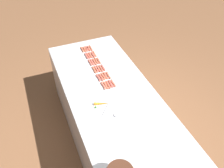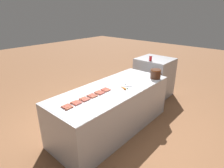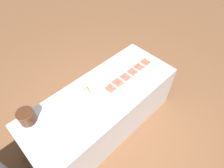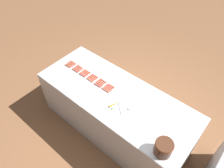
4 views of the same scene
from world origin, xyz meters
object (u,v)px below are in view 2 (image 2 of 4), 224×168
(hot_dog_13, at_px, (76,103))
(hot_dog_28, at_px, (102,93))
(hot_dog_4, at_px, (97,91))
(hot_dog_19, at_px, (78,103))
(hot_dog_6, at_px, (66,106))
(bean_pot, at_px, (156,73))
(hot_dog_9, at_px, (91,95))
(hot_dog_12, at_px, (67,107))
(hot_dog_2, at_px, (82,98))
(hot_dog_11, at_px, (104,89))
(serving_spoon, at_px, (126,85))
(hot_dog_27, at_px, (95,97))
(hot_dog_25, at_px, (79,104))
(hot_dog_17, at_px, (106,90))
(hot_dog_18, at_px, (69,107))
(hot_dog_22, at_px, (101,93))
(hot_dog_0, at_px, (65,105))
(hot_dog_23, at_px, (107,90))
(hot_dog_24, at_px, (69,108))
(hot_dog_29, at_px, (108,91))
(hot_dog_3, at_px, (90,95))
(hot_dog_7, at_px, (75,102))
(hot_dog_15, at_px, (92,96))
(hot_dog_8, at_px, (83,99))
(back_cabinet, at_px, (154,77))
(hot_dog_21, at_px, (93,96))
(hot_dog_16, at_px, (99,93))
(hot_dog_10, at_px, (98,92))
(hot_dog_26, at_px, (87,100))
(carrot, at_px, (123,88))
(hot_dog_14, at_px, (85,99))
(hot_dog_20, at_px, (86,100))
(hot_dog_1, at_px, (74,102))

(hot_dog_13, xyz_separation_m, hot_dog_28, (0.06, 0.49, 0.00))
(hot_dog_4, xyz_separation_m, hot_dog_19, (0.09, -0.49, 0.00))
(hot_dog_6, relative_size, bean_pot, 0.52)
(hot_dog_9, xyz_separation_m, hot_dog_13, (0.03, -0.33, 0.00))
(hot_dog_12, bearing_deg, hot_dog_2, 100.16)
(hot_dog_11, distance_m, hot_dog_19, 0.65)
(serving_spoon, bearing_deg, hot_dog_27, -94.83)
(hot_dog_28, bearing_deg, hot_dog_25, -90.60)
(hot_dog_17, distance_m, hot_dog_18, 0.82)
(hot_dog_22, distance_m, hot_dog_27, 0.17)
(hot_dog_0, height_order, hot_dog_23, same)
(hot_dog_24, xyz_separation_m, hot_dog_29, (-0.00, 0.82, 0.00))
(hot_dog_3, bearing_deg, hot_dog_12, -83.14)
(hot_dog_7, relative_size, hot_dog_24, 1.00)
(hot_dog_6, bearing_deg, hot_dog_15, 86.35)
(hot_dog_8, height_order, hot_dog_25, same)
(hot_dog_12, distance_m, hot_dog_15, 0.50)
(hot_dog_3, distance_m, hot_dog_11, 0.32)
(back_cabinet, xyz_separation_m, hot_dog_11, (0.14, -2.05, 0.36))
(hot_dog_0, bearing_deg, hot_dog_18, 2.31)
(hot_dog_18, distance_m, hot_dog_23, 0.82)
(hot_dog_21, xyz_separation_m, bean_pot, (0.32, 1.45, 0.09))
(hot_dog_8, relative_size, hot_dog_16, 1.00)
(hot_dog_13, xyz_separation_m, hot_dog_25, (0.06, -0.00, 0.00))
(hot_dog_10, height_order, hot_dog_12, same)
(hot_dog_23, bearing_deg, hot_dog_0, -96.31)
(hot_dog_7, height_order, hot_dog_8, same)
(hot_dog_26, bearing_deg, hot_dog_23, 93.11)
(hot_dog_4, distance_m, hot_dog_26, 0.35)
(hot_dog_0, relative_size, hot_dog_25, 1.00)
(hot_dog_13, distance_m, hot_dog_29, 0.65)
(hot_dog_27, bearing_deg, hot_dog_25, -90.39)
(hot_dog_10, height_order, hot_dog_13, same)
(hot_dog_12, bearing_deg, hot_dog_0, 176.77)
(hot_dog_7, bearing_deg, hot_dog_12, -78.60)
(hot_dog_0, xyz_separation_m, carrot, (0.24, 1.08, 0.00))
(hot_dog_15, distance_m, hot_dog_25, 0.33)
(hot_dog_21, bearing_deg, hot_dog_3, 176.55)
(hot_dog_10, bearing_deg, carrot, 64.21)
(hot_dog_9, relative_size, hot_dog_29, 1.00)
(hot_dog_14, distance_m, hot_dog_20, 0.03)
(hot_dog_11, bearing_deg, hot_dog_10, -89.22)
(hot_dog_13, height_order, hot_dog_17, same)
(hot_dog_11, bearing_deg, hot_dog_25, -82.21)
(hot_dog_2, distance_m, bean_pot, 1.66)
(carrot, bearing_deg, bean_pot, 78.81)
(hot_dog_1, height_order, hot_dog_24, same)
(hot_dog_2, distance_m, hot_dog_27, 0.20)
(hot_dog_9, distance_m, hot_dog_20, 0.18)
(hot_dog_2, distance_m, hot_dog_17, 0.49)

